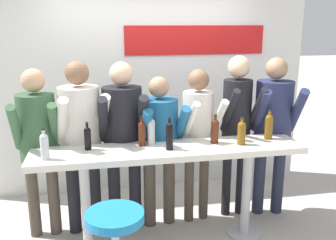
# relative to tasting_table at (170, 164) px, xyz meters

# --- Properties ---
(back_wall) EXTENTS (4.16, 0.12, 2.83)m
(back_wall) POSITION_rel_tasting_table_xyz_m (0.01, 1.45, 0.59)
(back_wall) COLOR silver
(back_wall) RESTS_ON ground_plane
(tasting_table) EXTENTS (2.56, 0.50, 1.00)m
(tasting_table) POSITION_rel_tasting_table_xyz_m (0.00, 0.00, 0.00)
(tasting_table) COLOR silver
(tasting_table) RESTS_ON ground_plane
(person_far_left) EXTENTS (0.45, 0.55, 1.72)m
(person_far_left) POSITION_rel_tasting_table_xyz_m (-1.23, 0.40, 0.23)
(person_far_left) COLOR #473D33
(person_far_left) RESTS_ON ground_plane
(person_left) EXTENTS (0.55, 0.65, 1.78)m
(person_left) POSITION_rel_tasting_table_xyz_m (-0.82, 0.41, 0.27)
(person_left) COLOR black
(person_left) RESTS_ON ground_plane
(person_center_left) EXTENTS (0.49, 0.58, 1.77)m
(person_center_left) POSITION_rel_tasting_table_xyz_m (-0.40, 0.40, 0.26)
(person_center_left) COLOR black
(person_center_left) RESTS_ON ground_plane
(person_center) EXTENTS (0.50, 0.58, 1.62)m
(person_center) POSITION_rel_tasting_table_xyz_m (-0.03, 0.38, 0.16)
(person_center) COLOR #473D33
(person_center) RESTS_ON ground_plane
(person_center_right) EXTENTS (0.43, 0.55, 1.68)m
(person_center_right) POSITION_rel_tasting_table_xyz_m (0.39, 0.40, 0.22)
(person_center_right) COLOR #473D33
(person_center_right) RESTS_ON ground_plane
(person_right) EXTENTS (0.37, 0.52, 1.81)m
(person_right) POSITION_rel_tasting_table_xyz_m (0.83, 0.43, 0.31)
(person_right) COLOR black
(person_right) RESTS_ON ground_plane
(person_far_right) EXTENTS (0.53, 0.63, 1.79)m
(person_far_right) POSITION_rel_tasting_table_xyz_m (1.23, 0.39, 0.27)
(person_far_right) COLOR #23283D
(person_far_right) RESTS_ON ground_plane
(wine_bottle_0) EXTENTS (0.07, 0.07, 0.29)m
(wine_bottle_0) POSITION_rel_tasting_table_xyz_m (-0.24, 0.11, 0.30)
(wine_bottle_0) COLOR #4C1E0F
(wine_bottle_0) RESTS_ON tasting_table
(wine_bottle_1) EXTENTS (0.06, 0.06, 0.26)m
(wine_bottle_1) POSITION_rel_tasting_table_xyz_m (-0.75, 0.10, 0.28)
(wine_bottle_1) COLOR black
(wine_bottle_1) RESTS_ON tasting_table
(wine_bottle_2) EXTENTS (0.07, 0.07, 0.32)m
(wine_bottle_2) POSITION_rel_tasting_table_xyz_m (-0.01, -0.05, 0.31)
(wine_bottle_2) COLOR black
(wine_bottle_2) RESTS_ON tasting_table
(wine_bottle_3) EXTENTS (0.08, 0.08, 0.28)m
(wine_bottle_3) POSITION_rel_tasting_table_xyz_m (0.46, 0.06, 0.30)
(wine_bottle_3) COLOR #4C1E0F
(wine_bottle_3) RESTS_ON tasting_table
(wine_bottle_4) EXTENTS (0.08, 0.08, 0.27)m
(wine_bottle_4) POSITION_rel_tasting_table_xyz_m (0.70, -0.03, 0.29)
(wine_bottle_4) COLOR brown
(wine_bottle_4) RESTS_ON tasting_table
(wine_bottle_5) EXTENTS (0.07, 0.07, 0.31)m
(wine_bottle_5) POSITION_rel_tasting_table_xyz_m (-0.15, 0.12, 0.31)
(wine_bottle_5) COLOR #B7BCC1
(wine_bottle_5) RESTS_ON tasting_table
(wine_bottle_6) EXTENTS (0.07, 0.07, 0.28)m
(wine_bottle_6) POSITION_rel_tasting_table_xyz_m (-1.11, -0.10, 0.29)
(wine_bottle_6) COLOR #B7BCC1
(wine_bottle_6) RESTS_ON tasting_table
(wine_bottle_7) EXTENTS (0.08, 0.08, 0.30)m
(wine_bottle_7) POSITION_rel_tasting_table_xyz_m (1.03, 0.08, 0.30)
(wine_bottle_7) COLOR brown
(wine_bottle_7) RESTS_ON tasting_table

